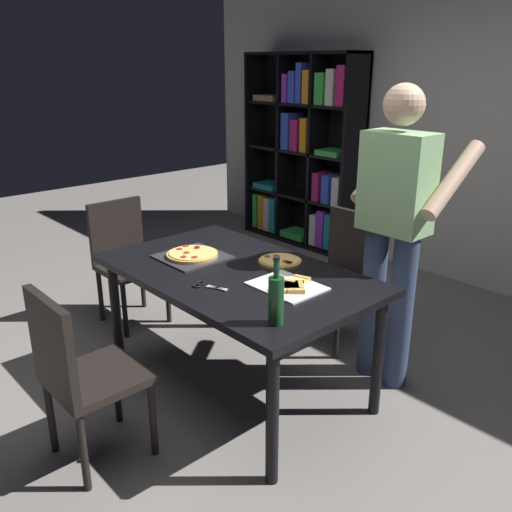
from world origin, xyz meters
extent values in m
plane|color=gray|center=(0.00, 0.00, 0.00)|extent=(12.00, 12.00, 0.00)
cube|color=silver|center=(0.00, 2.60, 1.40)|extent=(6.40, 0.10, 2.80)
cube|color=black|center=(0.00, 0.00, 0.73)|extent=(1.58, 0.95, 0.04)
cylinder|color=black|center=(-0.71, -0.40, 0.35)|extent=(0.06, 0.06, 0.71)
cylinder|color=black|center=(0.71, -0.40, 0.35)|extent=(0.06, 0.06, 0.71)
cylinder|color=black|center=(-0.71, 0.40, 0.35)|extent=(0.06, 0.06, 0.71)
cylinder|color=black|center=(0.71, 0.40, 0.35)|extent=(0.06, 0.06, 0.71)
cube|color=black|center=(0.00, -0.88, 0.43)|extent=(0.42, 0.42, 0.04)
cube|color=black|center=(0.00, -1.07, 0.68)|extent=(0.42, 0.04, 0.45)
cylinder|color=black|center=(0.18, -0.70, 0.21)|extent=(0.04, 0.04, 0.41)
cylinder|color=black|center=(-0.18, -0.70, 0.21)|extent=(0.04, 0.04, 0.41)
cylinder|color=black|center=(0.18, -1.06, 0.21)|extent=(0.04, 0.04, 0.41)
cylinder|color=black|center=(-0.18, -1.06, 0.21)|extent=(0.04, 0.04, 0.41)
cube|color=black|center=(0.00, 0.88, 0.43)|extent=(0.42, 0.42, 0.04)
cube|color=black|center=(0.00, 1.07, 0.68)|extent=(0.42, 0.04, 0.45)
cylinder|color=black|center=(-0.18, 0.70, 0.21)|extent=(0.04, 0.04, 0.41)
cylinder|color=black|center=(0.18, 0.70, 0.21)|extent=(0.04, 0.04, 0.41)
cylinder|color=black|center=(-0.18, 1.06, 0.21)|extent=(0.04, 0.04, 0.41)
cylinder|color=black|center=(0.18, 1.06, 0.21)|extent=(0.04, 0.04, 0.41)
cube|color=black|center=(-1.19, 0.00, 0.43)|extent=(0.42, 0.42, 0.04)
cube|color=black|center=(-1.38, 0.00, 0.68)|extent=(0.04, 0.42, 0.45)
cylinder|color=black|center=(-1.01, -0.18, 0.21)|extent=(0.04, 0.04, 0.41)
cylinder|color=black|center=(-1.01, 0.18, 0.21)|extent=(0.04, 0.04, 0.41)
cylinder|color=black|center=(-1.37, -0.18, 0.21)|extent=(0.04, 0.04, 0.41)
cylinder|color=black|center=(-1.37, 0.18, 0.21)|extent=(0.04, 0.04, 0.41)
cube|color=black|center=(-2.40, 2.35, 0.97)|extent=(0.03, 0.35, 1.95)
cube|color=black|center=(-1.03, 2.35, 0.97)|extent=(0.03, 0.35, 1.95)
cube|color=black|center=(-1.72, 2.35, 1.94)|extent=(1.40, 0.35, 0.03)
cube|color=black|center=(-1.72, 2.35, 0.01)|extent=(1.40, 0.35, 0.03)
cube|color=black|center=(-1.72, 2.51, 0.97)|extent=(1.40, 0.03, 1.95)
cube|color=black|center=(-1.72, 2.35, 0.50)|extent=(1.34, 0.29, 0.03)
cube|color=black|center=(-1.72, 2.35, 0.97)|extent=(1.34, 0.29, 0.03)
cube|color=black|center=(-1.72, 2.35, 1.45)|extent=(1.34, 0.29, 0.03)
cube|color=black|center=(-1.94, 2.35, 0.97)|extent=(0.03, 0.29, 1.89)
cube|color=black|center=(-1.49, 2.35, 0.97)|extent=(0.03, 0.29, 1.89)
cube|color=green|center=(-2.31, 2.33, 0.24)|extent=(0.06, 0.22, 0.39)
cube|color=orange|center=(-2.21, 2.33, 0.24)|extent=(0.07, 0.22, 0.39)
cube|color=silver|center=(-2.12, 2.33, 0.23)|extent=(0.09, 0.22, 0.38)
cube|color=teal|center=(-2.02, 2.33, 0.24)|extent=(0.08, 0.22, 0.39)
cube|color=green|center=(-1.72, 2.33, 0.08)|extent=(0.32, 0.25, 0.07)
cube|color=silver|center=(-1.42, 2.33, 0.21)|extent=(0.08, 0.22, 0.32)
cube|color=purple|center=(-1.32, 2.33, 0.24)|extent=(0.09, 0.22, 0.38)
cube|color=teal|center=(-1.22, 2.33, 0.23)|extent=(0.07, 0.22, 0.37)
cube|color=#B21E66|center=(-1.13, 2.33, 0.24)|extent=(0.06, 0.22, 0.40)
cube|color=teal|center=(-2.16, 2.33, 0.55)|extent=(0.31, 0.25, 0.06)
cube|color=#B21E66|center=(-1.40, 2.33, 0.66)|extent=(0.08, 0.22, 0.29)
cube|color=blue|center=(-1.27, 2.33, 0.66)|extent=(0.09, 0.22, 0.28)
cube|color=silver|center=(-1.14, 2.33, 0.66)|extent=(0.09, 0.22, 0.28)
cube|color=blue|center=(-1.85, 2.33, 1.17)|extent=(0.10, 0.22, 0.37)
cube|color=#B21E66|center=(-1.72, 2.33, 1.15)|extent=(0.10, 0.22, 0.31)
cube|color=orange|center=(-1.59, 2.33, 1.16)|extent=(0.08, 0.22, 0.34)
cube|color=green|center=(-1.27, 2.33, 1.02)|extent=(0.28, 0.25, 0.05)
cube|color=olive|center=(-2.16, 2.33, 1.49)|extent=(0.30, 0.25, 0.06)
cube|color=purple|center=(-1.86, 2.33, 1.60)|extent=(0.06, 0.22, 0.28)
cube|color=blue|center=(-1.77, 2.33, 1.62)|extent=(0.09, 0.22, 0.31)
cube|color=blue|center=(-1.67, 2.33, 1.65)|extent=(0.07, 0.22, 0.38)
cube|color=orange|center=(-1.57, 2.33, 1.62)|extent=(0.08, 0.22, 0.32)
cube|color=green|center=(-1.40, 2.33, 1.61)|extent=(0.11, 0.22, 0.29)
cube|color=silver|center=(-1.27, 2.33, 1.63)|extent=(0.09, 0.22, 0.33)
cube|color=#B21E66|center=(-1.14, 2.33, 1.64)|extent=(0.09, 0.22, 0.36)
cylinder|color=#38476B|center=(0.62, 0.73, 0.47)|extent=(0.14, 0.14, 0.95)
cylinder|color=#38476B|center=(0.42, 0.73, 0.47)|extent=(0.14, 0.14, 0.95)
cube|color=#99CC8C|center=(0.52, 0.73, 1.23)|extent=(0.38, 0.22, 0.55)
sphere|color=#E0B293|center=(0.52, 0.73, 1.64)|extent=(0.22, 0.22, 0.22)
cylinder|color=#E0B293|center=(0.75, 0.91, 1.25)|extent=(0.09, 0.50, 0.39)
cylinder|color=#E0B293|center=(0.29, 0.91, 1.25)|extent=(0.09, 0.50, 0.39)
cube|color=#2D2D33|center=(-0.34, -0.06, 0.76)|extent=(0.37, 0.37, 0.01)
cylinder|color=tan|center=(-0.34, -0.06, 0.77)|extent=(0.31, 0.31, 0.02)
cylinder|color=#EACC6B|center=(-0.34, -0.06, 0.78)|extent=(0.28, 0.28, 0.01)
cylinder|color=#B22819|center=(-0.45, -0.02, 0.79)|extent=(0.04, 0.04, 0.00)
cylinder|color=#B22819|center=(-0.39, 0.02, 0.79)|extent=(0.04, 0.04, 0.00)
cylinder|color=#B22819|center=(-0.43, -0.08, 0.79)|extent=(0.04, 0.04, 0.00)
cylinder|color=#B22819|center=(-0.38, 0.01, 0.79)|extent=(0.04, 0.04, 0.00)
cylinder|color=#B22819|center=(-0.30, -0.14, 0.79)|extent=(0.04, 0.04, 0.00)
cylinder|color=#B22819|center=(-0.25, -0.10, 0.79)|extent=(0.04, 0.04, 0.00)
cylinder|color=#B22819|center=(-0.35, -0.09, 0.79)|extent=(0.04, 0.04, 0.00)
cube|color=white|center=(0.36, 0.04, 0.76)|extent=(0.36, 0.28, 0.01)
cube|color=#EACC6B|center=(0.39, 0.02, 0.77)|extent=(0.16, 0.16, 0.02)
cube|color=tan|center=(0.43, 0.07, 0.77)|extent=(0.08, 0.08, 0.02)
cube|color=#EACC6B|center=(0.36, 0.00, 0.77)|extent=(0.14, 0.16, 0.02)
cube|color=tan|center=(0.34, 0.06, 0.77)|extent=(0.09, 0.06, 0.02)
cube|color=#EACC6B|center=(0.42, 0.04, 0.77)|extent=(0.16, 0.16, 0.02)
cube|color=tan|center=(0.46, 0.00, 0.77)|extent=(0.08, 0.08, 0.02)
cube|color=#EACC6B|center=(0.38, 0.09, 0.77)|extent=(0.13, 0.16, 0.02)
cube|color=tan|center=(0.36, 0.15, 0.77)|extent=(0.09, 0.05, 0.02)
cylinder|color=#194723|center=(0.62, -0.29, 0.86)|extent=(0.07, 0.07, 0.22)
cylinder|color=#194723|center=(0.62, -0.29, 1.01)|extent=(0.03, 0.03, 0.08)
cylinder|color=black|center=(0.62, -0.29, 1.06)|extent=(0.03, 0.03, 0.02)
cube|color=silver|center=(0.14, -0.24, 0.76)|extent=(0.11, 0.07, 0.01)
cube|color=silver|center=(0.14, -0.24, 0.76)|extent=(0.12, 0.04, 0.01)
torus|color=black|center=(0.03, -0.27, 0.76)|extent=(0.06, 0.06, 0.01)
torus|color=black|center=(0.04, -0.30, 0.76)|extent=(0.06, 0.06, 0.01)
cylinder|color=tan|center=(0.08, 0.27, 0.76)|extent=(0.25, 0.25, 0.02)
cylinder|color=#EACC6B|center=(0.08, 0.27, 0.77)|extent=(0.22, 0.22, 0.01)
cylinder|color=#B22819|center=(0.16, 0.25, 0.78)|extent=(0.04, 0.04, 0.00)
cylinder|color=#B22819|center=(0.03, 0.29, 0.78)|extent=(0.04, 0.04, 0.00)
cylinder|color=#B22819|center=(0.00, 0.24, 0.78)|extent=(0.04, 0.04, 0.00)
cylinder|color=#B22819|center=(0.07, 0.24, 0.78)|extent=(0.04, 0.04, 0.00)
cylinder|color=#B22819|center=(0.16, 0.26, 0.78)|extent=(0.04, 0.04, 0.00)
cylinder|color=#B22819|center=(0.13, 0.26, 0.78)|extent=(0.04, 0.04, 0.00)
cylinder|color=#B22819|center=(0.07, 0.24, 0.78)|extent=(0.04, 0.04, 0.00)
camera|label=1|loc=(2.16, -1.82, 1.85)|focal=38.02mm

